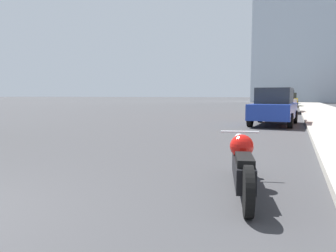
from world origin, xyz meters
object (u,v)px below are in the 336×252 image
parked_car_yellow (289,100)px  motorcycle (242,164)px  parked_car_blue (274,107)px  parked_car_silver (283,102)px  parked_car_white (290,99)px

parked_car_yellow → motorcycle: bearing=-89.3°
parked_car_blue → parked_car_yellow: size_ratio=1.02×
parked_car_yellow → parked_car_silver: bearing=-90.3°
parked_car_yellow → parked_car_white: 10.68m
parked_car_blue → parked_car_white: parked_car_blue is taller
motorcycle → parked_car_silver: bearing=78.5°
parked_car_white → parked_car_yellow: bearing=-90.5°
motorcycle → parked_car_yellow: size_ratio=0.60×
motorcycle → parked_car_silver: (-0.14, 22.13, 0.48)m
motorcycle → parked_car_silver: size_ratio=0.54×
parked_car_blue → motorcycle: bearing=-85.1°
parked_car_yellow → parked_car_blue: bearing=-89.8°
motorcycle → parked_car_blue: size_ratio=0.58×
parked_car_white → parked_car_blue: bearing=-91.0°
motorcycle → parked_car_yellow: parked_car_yellow is taller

